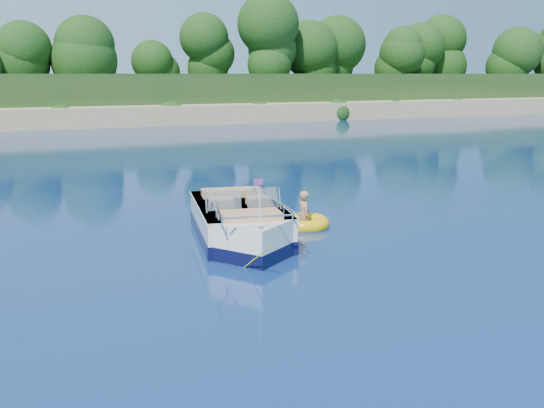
# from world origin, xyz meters

# --- Properties ---
(ground) EXTENTS (160.00, 160.00, 0.00)m
(ground) POSITION_xyz_m (0.00, 0.00, 0.00)
(ground) COLOR #0B1E4F
(ground) RESTS_ON ground
(shoreline) EXTENTS (170.00, 59.00, 6.00)m
(shoreline) POSITION_xyz_m (0.00, 63.77, 0.98)
(shoreline) COLOR #9F8A5C
(shoreline) RESTS_ON ground
(treeline) EXTENTS (150.00, 7.12, 8.19)m
(treeline) POSITION_xyz_m (0.04, 41.01, 5.55)
(treeline) COLOR black
(treeline) RESTS_ON ground
(motorboat) EXTENTS (2.68, 5.70, 1.91)m
(motorboat) POSITION_xyz_m (1.04, 0.81, 0.37)
(motorboat) COLOR white
(motorboat) RESTS_ON ground
(tow_tube) EXTENTS (1.60, 1.60, 0.36)m
(tow_tube) POSITION_xyz_m (3.07, 1.46, 0.09)
(tow_tube) COLOR yellow
(tow_tube) RESTS_ON ground
(boy) EXTENTS (0.34, 0.73, 1.43)m
(boy) POSITION_xyz_m (3.05, 1.50, 0.00)
(boy) COLOR tan
(boy) RESTS_ON ground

